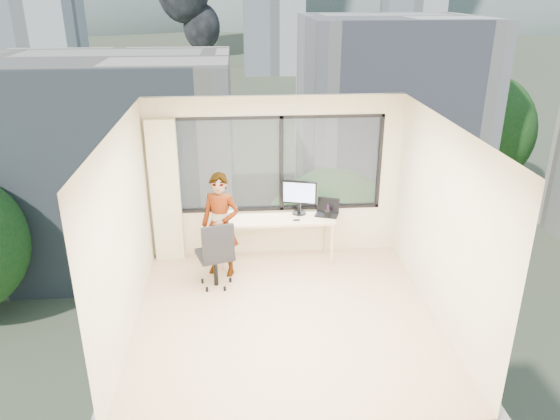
{
  "coord_description": "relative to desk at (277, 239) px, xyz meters",
  "views": [
    {
      "loc": [
        -0.57,
        -6.07,
        4.1
      ],
      "look_at": [
        0.0,
        1.0,
        1.15
      ],
      "focal_mm": 34.49,
      "sensor_mm": 36.0,
      "label": 1
    }
  ],
  "objects": [
    {
      "name": "cellphone",
      "position": [
        0.3,
        -0.14,
        0.38
      ],
      "size": [
        0.1,
        0.05,
        0.01
      ],
      "primitive_type": "cube",
      "rotation": [
        0.0,
        0.0,
        0.01
      ],
      "color": "black",
      "rests_on": "desk"
    },
    {
      "name": "exterior_ground",
      "position": [
        0.0,
        118.34,
        -14.38
      ],
      "size": [
        400.0,
        400.0,
        0.04
      ],
      "primitive_type": "cube",
      "color": "#515B3D",
      "rests_on": "ground"
    },
    {
      "name": "chair",
      "position": [
        -0.96,
        -0.72,
        0.16
      ],
      "size": [
        0.69,
        0.69,
        1.07
      ],
      "primitive_type": null,
      "rotation": [
        0.0,
        0.0,
        0.31
      ],
      "color": "black",
      "rests_on": "floor"
    },
    {
      "name": "far_tower_b",
      "position": [
        8.0,
        118.34,
        0.62
      ],
      "size": [
        13.0,
        13.0,
        30.0
      ],
      "primitive_type": "cube",
      "color": "silver",
      "rests_on": "exterior_ground"
    },
    {
      "name": "far_tower_c",
      "position": [
        45.0,
        138.34,
        -1.38
      ],
      "size": [
        15.0,
        15.0,
        26.0
      ],
      "primitive_type": "cube",
      "color": "silver",
      "rests_on": "exterior_ground"
    },
    {
      "name": "window_wall",
      "position": [
        0.05,
        0.34,
        1.15
      ],
      "size": [
        3.3,
        0.16,
        1.55
      ],
      "primitive_type": null,
      "color": "black",
      "rests_on": "ground"
    },
    {
      "name": "curtain",
      "position": [
        -1.72,
        0.22,
        0.77
      ],
      "size": [
        0.45,
        0.14,
        2.3
      ],
      "primitive_type": "cube",
      "color": "beige",
      "rests_on": "floor"
    },
    {
      "name": "pen_cup",
      "position": [
        0.8,
        -0.04,
        0.43
      ],
      "size": [
        0.11,
        0.11,
        0.11
      ],
      "primitive_type": "cylinder",
      "rotation": [
        0.0,
        0.0,
        0.36
      ],
      "color": "black",
      "rests_on": "desk"
    },
    {
      "name": "hill_b",
      "position": [
        100.0,
        318.34,
        -14.38
      ],
      "size": [
        300.0,
        220.0,
        96.0
      ],
      "primitive_type": "ellipsoid",
      "color": "slate",
      "rests_on": "exterior_ground"
    },
    {
      "name": "wall_right",
      "position": [
        2.0,
        -1.66,
        0.93
      ],
      "size": [
        0.01,
        4.0,
        2.6
      ],
      "primitive_type": "cube",
      "color": "beige",
      "rests_on": "ground"
    },
    {
      "name": "wall_left",
      "position": [
        -2.0,
        -1.66,
        0.93
      ],
      "size": [
        0.01,
        4.0,
        2.6
      ],
      "primitive_type": "cube",
      "color": "beige",
      "rests_on": "ground"
    },
    {
      "name": "desk",
      "position": [
        0.0,
        0.0,
        0.0
      ],
      "size": [
        1.8,
        0.6,
        0.75
      ],
      "primitive_type": "cube",
      "color": "#D0AF8B",
      "rests_on": "floor"
    },
    {
      "name": "near_bldg_b",
      "position": [
        12.0,
        36.34,
        -6.38
      ],
      "size": [
        14.0,
        13.0,
        16.0
      ],
      "primitive_type": "cube",
      "color": "white",
      "rests_on": "exterior_ground"
    },
    {
      "name": "far_tower_d",
      "position": [
        -60.0,
        148.34,
        -3.38
      ],
      "size": [
        16.0,
        14.0,
        22.0
      ],
      "primitive_type": "cube",
      "color": "silver",
      "rests_on": "exterior_ground"
    },
    {
      "name": "wall_front",
      "position": [
        0.0,
        -3.66,
        0.93
      ],
      "size": [
        4.0,
        0.01,
        2.6
      ],
      "primitive_type": "cube",
      "color": "beige",
      "rests_on": "ground"
    },
    {
      "name": "near_bldg_a",
      "position": [
        -9.0,
        28.34,
        -7.38
      ],
      "size": [
        16.0,
        12.0,
        14.0
      ],
      "primitive_type": "cube",
      "color": "beige",
      "rests_on": "exterior_ground"
    },
    {
      "name": "floor",
      "position": [
        0.0,
        -1.66,
        -0.38
      ],
      "size": [
        4.0,
        4.0,
        0.01
      ],
      "primitive_type": "cube",
      "color": "#DAB08E",
      "rests_on": "ground"
    },
    {
      "name": "handbag",
      "position": [
        0.8,
        0.24,
        0.48
      ],
      "size": [
        0.3,
        0.23,
        0.21
      ],
      "primitive_type": "ellipsoid",
      "rotation": [
        0.0,
        0.0,
        0.37
      ],
      "color": "#0C4C4A",
      "rests_on": "desk"
    },
    {
      "name": "far_tower_a",
      "position": [
        -35.0,
        93.34,
        -0.38
      ],
      "size": [
        14.0,
        14.0,
        28.0
      ],
      "primitive_type": "cube",
      "color": "silver",
      "rests_on": "exterior_ground"
    },
    {
      "name": "hill_a",
      "position": [
        -120.0,
        318.34,
        -14.38
      ],
      "size": [
        288.0,
        216.0,
        90.0
      ],
      "primitive_type": "ellipsoid",
      "color": "slate",
      "rests_on": "exterior_ground"
    },
    {
      "name": "laptop",
      "position": [
        0.8,
        0.03,
        0.49
      ],
      "size": [
        0.46,
        0.47,
        0.23
      ],
      "primitive_type": null,
      "rotation": [
        0.0,
        0.0,
        -0.34
      ],
      "color": "black",
      "rests_on": "desk"
    },
    {
      "name": "tree_c",
      "position": [
        22.0,
        38.34,
        -9.38
      ],
      "size": [
        8.4,
        8.4,
        10.0
      ],
      "primitive_type": null,
      "color": "#1B501A",
      "rests_on": "exterior_ground"
    },
    {
      "name": "game_console",
      "position": [
        -0.78,
        0.26,
        0.41
      ],
      "size": [
        0.33,
        0.31,
        0.07
      ],
      "primitive_type": "cube",
      "rotation": [
        0.0,
        0.0,
        -0.32
      ],
      "color": "white",
      "rests_on": "desk"
    },
    {
      "name": "person",
      "position": [
        -0.87,
        -0.35,
        0.43
      ],
      "size": [
        0.68,
        0.56,
        1.61
      ],
      "primitive_type": "imported",
      "rotation": [
        0.0,
        0.0,
        -0.34
      ],
      "color": "#2D2D33",
      "rests_on": "floor"
    },
    {
      "name": "ceiling",
      "position": [
        0.0,
        -1.66,
        2.23
      ],
      "size": [
        4.0,
        4.0,
        0.01
      ],
      "primitive_type": "cube",
      "color": "white",
      "rests_on": "ground"
    },
    {
      "name": "monitor",
      "position": [
        0.37,
        0.13,
        0.66
      ],
      "size": [
        0.57,
        0.26,
        0.56
      ],
      "primitive_type": null,
      "rotation": [
        0.0,
        0.0,
        -0.26
      ],
      "color": "black",
      "rests_on": "desk"
    },
    {
      "name": "tree_b",
      "position": [
        4.0,
        16.34,
        -9.88
      ],
      "size": [
        7.6,
        7.6,
        9.0
      ],
      "primitive_type": null,
      "color": "#1B501A",
      "rests_on": "exterior_ground"
    }
  ]
}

